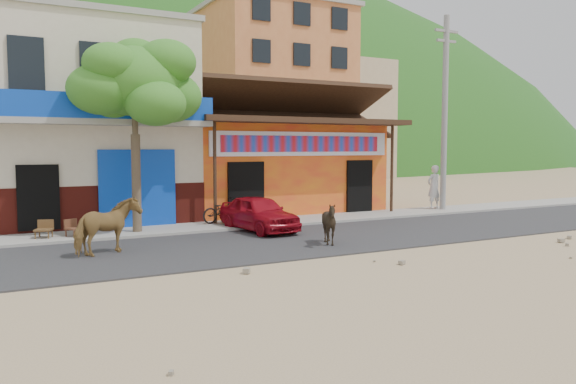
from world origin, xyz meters
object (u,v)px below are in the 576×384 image
tree (135,134)px  red_car (259,213)px  utility_pole (445,113)px  cafe_chair_left (43,221)px  cow_tan (107,226)px  cow_dark (330,223)px  cafe_chair_right (75,220)px  scooter (223,210)px  pedestrian (434,187)px

tree → red_car: size_ratio=1.78×
utility_pole → cafe_chair_left: (-15.47, -0.21, -3.52)m
cow_tan → red_car: 5.36m
utility_pole → cow_dark: utility_pole is taller
cafe_chair_right → cow_tan: bearing=-113.8°
scooter → cafe_chair_right: bearing=85.5°
cafe_chair_right → pedestrian: bearing=-29.2°
utility_pole → red_car: bearing=-171.4°
tree → red_car: tree is taller
red_car → scooter: red_car is taller
cow_tan → pedestrian: (14.04, 3.55, 0.29)m
cow_dark → red_car: bearing=167.7°
red_car → cafe_chair_left: red_car is taller
utility_pole → scooter: size_ratio=4.89×
utility_pole → cafe_chair_left: 15.87m
cow_dark → cafe_chair_right: cow_dark is taller
tree → utility_pole: utility_pole is taller
cow_tan → red_car: bearing=-96.6°
cow_tan → cafe_chair_left: cow_tan is taller
cafe_chair_left → red_car: bearing=11.4°
tree → cafe_chair_right: (-1.84, -0.10, -2.53)m
cafe_chair_right → tree: bearing=-28.7°
tree → pedestrian: size_ratio=3.26×
utility_pole → scooter: utility_pole is taller
cow_dark → cafe_chair_left: size_ratio=1.23×
red_car → cafe_chair_left: bearing=163.1°
tree → cow_tan: tree is taller
pedestrian → cafe_chair_right: bearing=-1.1°
utility_pole → pedestrian: size_ratio=4.34×
utility_pole → pedestrian: bearing=120.5°
cow_dark → utility_pole: bearing=95.0°
cow_dark → scooter: (-1.14, 5.07, -0.08)m
tree → red_car: 4.55m
tree → cafe_chair_right: 3.13m
cafe_chair_right → utility_pole: bearing=-30.5°
pedestrian → red_car: bearing=7.3°
scooter → pedestrian: 9.51m
cow_tan → pedestrian: bearing=-102.2°
tree → cafe_chair_left: (-2.67, -0.01, -2.52)m
cow_dark → cafe_chair_right: (-6.08, 4.34, -0.04)m
scooter → pedestrian: (9.50, -0.09, 0.49)m
pedestrian → tree: bearing=-1.1°
cow_dark → red_car: cow_dark is taller
cow_dark → cafe_chair_left: bearing=-146.1°
red_car → utility_pole: bearing=2.4°
red_car → cafe_chair_left: (-6.27, 1.19, -0.01)m
tree → scooter: size_ratio=3.66×
tree → utility_pole: (12.80, 0.20, 1.00)m
cow_dark → cafe_chair_left: cow_dark is taller
utility_pole → cafe_chair_right: bearing=-178.8°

